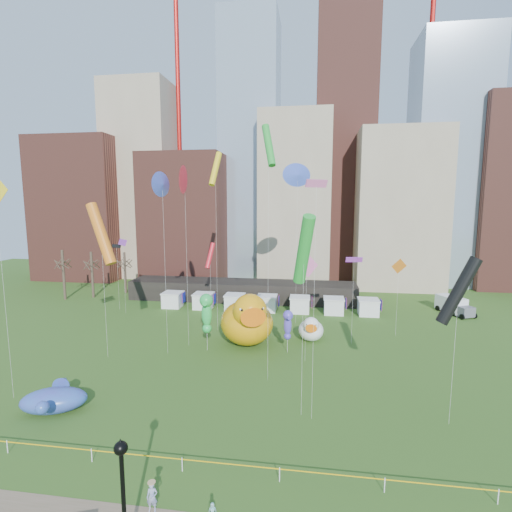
% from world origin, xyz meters
% --- Properties ---
extents(ground, '(160.00, 160.00, 0.00)m').
position_xyz_m(ground, '(0.00, 0.00, 0.00)').
color(ground, '#34591C').
rests_on(ground, ground).
extents(skyline, '(101.00, 23.00, 68.00)m').
position_xyz_m(skyline, '(2.25, 61.06, 21.44)').
color(skyline, brown).
rests_on(skyline, ground).
extents(crane_left, '(23.00, 1.00, 76.00)m').
position_xyz_m(crane_left, '(-21.11, 64.00, 46.90)').
color(crane_left, red).
rests_on(crane_left, ground).
extents(crane_right, '(23.00, 1.00, 76.00)m').
position_xyz_m(crane_right, '(30.89, 64.00, 46.90)').
color(crane_right, red).
rests_on(crane_right, ground).
extents(pavilion, '(38.00, 6.00, 3.20)m').
position_xyz_m(pavilion, '(-4.00, 42.00, 1.60)').
color(pavilion, black).
rests_on(pavilion, ground).
extents(vendor_tents, '(33.24, 2.80, 2.40)m').
position_xyz_m(vendor_tents, '(1.02, 36.00, 1.11)').
color(vendor_tents, white).
rests_on(vendor_tents, ground).
extents(bare_trees, '(8.44, 6.44, 8.50)m').
position_xyz_m(bare_trees, '(-30.17, 40.54, 4.01)').
color(bare_trees, '#382B21').
rests_on(bare_trees, ground).
extents(caution_tape, '(50.00, 0.06, 0.90)m').
position_xyz_m(caution_tape, '(0.00, 0.00, 0.68)').
color(caution_tape, white).
rests_on(caution_tape, ground).
extents(big_duck, '(8.10, 9.20, 6.46)m').
position_xyz_m(big_duck, '(0.43, 21.57, 2.97)').
color(big_duck, orange).
rests_on(big_duck, ground).
extents(small_duck, '(3.03, 4.09, 3.16)m').
position_xyz_m(small_duck, '(7.71, 23.93, 1.45)').
color(small_duck, white).
rests_on(small_duck, ground).
extents(seahorse_green, '(1.66, 1.99, 6.50)m').
position_xyz_m(seahorse_green, '(-3.76, 19.22, 4.66)').
color(seahorse_green, silver).
rests_on(seahorse_green, ground).
extents(seahorse_purple, '(1.33, 1.55, 4.82)m').
position_xyz_m(seahorse_purple, '(5.17, 19.87, 3.44)').
color(seahorse_purple, silver).
rests_on(seahorse_purple, ground).
extents(whale_inflatable, '(5.60, 6.30, 2.21)m').
position_xyz_m(whale_inflatable, '(-12.32, 5.24, 1.01)').
color(whale_inflatable, '#403CA4').
rests_on(whale_inflatable, ground).
extents(lamppost, '(0.63, 0.63, 6.02)m').
position_xyz_m(lamppost, '(-0.62, -6.00, 3.68)').
color(lamppost, black).
rests_on(lamppost, footpath).
extents(box_truck, '(4.28, 6.17, 2.47)m').
position_xyz_m(box_truck, '(28.66, 38.59, 1.27)').
color(box_truck, white).
rests_on(box_truck, ground).
extents(woman, '(0.64, 0.47, 1.61)m').
position_xyz_m(woman, '(-0.55, -3.20, 0.83)').
color(woman, silver).
rests_on(woman, footpath).
extents(toddler, '(0.36, 0.30, 0.87)m').
position_xyz_m(toddler, '(2.75, -3.20, 0.45)').
color(toddler, white).
rests_on(toddler, footpath).
extents(kite_0, '(1.29, 2.22, 10.83)m').
position_xyz_m(kite_0, '(-6.52, 31.29, 9.01)').
color(kite_0, silver).
rests_on(kite_0, ground).
extents(kite_1, '(2.28, 1.63, 11.62)m').
position_xyz_m(kite_1, '(7.14, 18.01, 10.12)').
color(kite_1, silver).
rests_on(kite_1, ground).
extents(kite_2, '(1.70, 0.79, 10.15)m').
position_xyz_m(kite_2, '(-21.68, 33.41, 9.77)').
color(kite_2, silver).
rests_on(kite_2, ground).
extents(kite_3, '(1.62, 2.27, 23.17)m').
position_xyz_m(kite_3, '(3.78, 13.01, 21.24)').
color(kite_3, silver).
rests_on(kite_3, ground).
extents(kite_4, '(1.46, 2.62, 22.64)m').
position_xyz_m(kite_4, '(-4.25, 26.05, 20.48)').
color(kite_4, silver).
rests_on(kite_4, ground).
extents(kite_5, '(2.56, 2.24, 21.49)m').
position_xyz_m(kite_5, '(5.60, 30.46, 19.96)').
color(kite_5, silver).
rests_on(kite_5, ground).
extents(kite_6, '(3.90, 2.57, 16.46)m').
position_xyz_m(kite_6, '(-13.78, 15.83, 13.24)').
color(kite_6, silver).
rests_on(kite_6, ground).
extents(kite_7, '(2.38, 2.37, 11.09)m').
position_xyz_m(kite_7, '(-19.86, 31.86, 10.60)').
color(kite_7, silver).
rests_on(kite_7, ground).
extents(kite_8, '(1.88, 2.83, 20.42)m').
position_xyz_m(kite_8, '(-6.24, 20.26, 18.88)').
color(kite_8, silver).
rests_on(kite_8, ground).
extents(kite_9, '(1.61, 1.32, 18.02)m').
position_xyz_m(kite_9, '(7.86, 7.05, 17.42)').
color(kite_9, silver).
rests_on(kite_9, ground).
extents(kite_10, '(3.05, 1.26, 12.71)m').
position_xyz_m(kite_10, '(18.01, 7.77, 10.18)').
color(kite_10, silver).
rests_on(kite_10, ground).
extents(kite_11, '(1.88, 3.31, 15.67)m').
position_xyz_m(kite_11, '(7.05, 7.45, 12.95)').
color(kite_11, silver).
rests_on(kite_11, ground).
extents(kite_13, '(0.56, 2.62, 19.59)m').
position_xyz_m(kite_13, '(-7.83, 17.82, 18.27)').
color(kite_13, silver).
rests_on(kite_13, ground).
extents(kite_14, '(1.58, 1.07, 9.72)m').
position_xyz_m(kite_14, '(18.11, 27.19, 8.60)').
color(kite_14, silver).
rests_on(kite_14, ground).
extents(kite_15, '(1.93, 0.60, 10.26)m').
position_xyz_m(kite_15, '(12.43, 23.79, 9.87)').
color(kite_15, silver).
rests_on(kite_15, ground).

